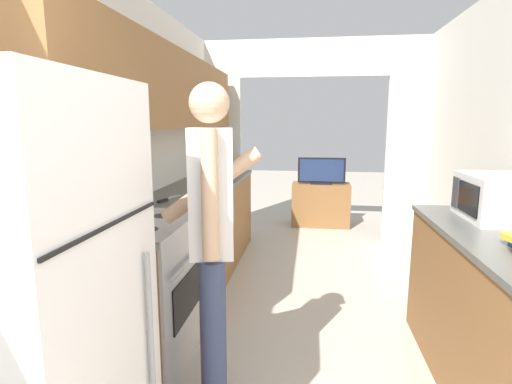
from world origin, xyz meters
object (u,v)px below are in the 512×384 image
object	(u,v)px
tv_cabinet	(321,204)
knife	(166,199)
person	(212,242)
range_oven	(139,291)
microwave	(498,198)
television	(322,171)
refrigerator	(15,324)

from	to	relation	value
tv_cabinet	knife	distance (m)	3.24
person	knife	world-z (taller)	person
person	tv_cabinet	size ratio (longest dim) A/B	2.03
knife	range_oven	bearing A→B (deg)	-70.66
person	microwave	distance (m)	1.77
person	television	xyz separation A→B (m)	(0.63, 3.91, -0.10)
range_oven	television	xyz separation A→B (m)	(1.20, 3.55, 0.35)
tv_cabinet	television	distance (m)	0.50
person	microwave	bearing A→B (deg)	-78.75
tv_cabinet	television	size ratio (longest dim) A/B	1.23
knife	microwave	bearing A→B (deg)	6.57
refrigerator	television	xyz separation A→B (m)	(1.13, 4.64, -0.01)
range_oven	tv_cabinet	xyz separation A→B (m)	(1.20, 3.59, -0.15)
refrigerator	knife	bearing A→B (deg)	93.80
refrigerator	tv_cabinet	size ratio (longest dim) A/B	1.98
person	tv_cabinet	xyz separation A→B (m)	(0.63, 3.95, -0.60)
person	microwave	world-z (taller)	person
television	knife	bearing A→B (deg)	-113.44
range_oven	microwave	xyz separation A→B (m)	(2.19, 0.35, 0.59)
refrigerator	tv_cabinet	bearing A→B (deg)	76.38
refrigerator	tv_cabinet	world-z (taller)	refrigerator
television	refrigerator	bearing A→B (deg)	-103.74
range_oven	person	world-z (taller)	person
refrigerator	person	xyz separation A→B (m)	(0.51, 0.73, 0.09)
refrigerator	person	size ratio (longest dim) A/B	0.97
tv_cabinet	knife	size ratio (longest dim) A/B	2.44
refrigerator	microwave	world-z (taller)	refrigerator
knife	person	bearing A→B (deg)	-44.15
microwave	television	size ratio (longest dim) A/B	0.74
refrigerator	television	size ratio (longest dim) A/B	2.43
range_oven	person	bearing A→B (deg)	-32.53
range_oven	microwave	bearing A→B (deg)	9.07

